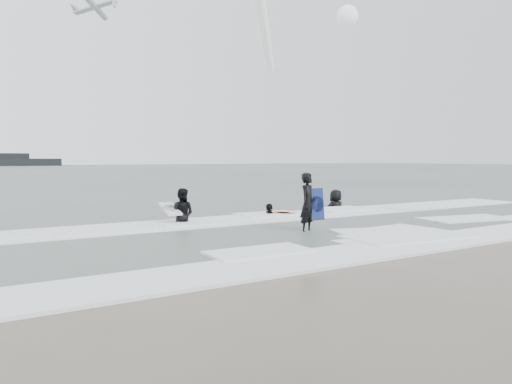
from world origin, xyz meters
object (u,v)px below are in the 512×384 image
surfer_right_near (270,216)px  vessel_horizon (11,161)px  surfer_right_far (336,208)px  airshow_jet (242,12)px  surfer_centre (308,233)px  surfer_wading (182,224)px

surfer_right_near → vessel_horizon: 139.62m
surfer_right_far → airshow_jet: bearing=-122.6°
surfer_centre → airshow_jet: size_ratio=0.05×
surfer_wading → vessel_horizon: vessel_horizon is taller
airshow_jet → surfer_wading: bearing=-123.0°
vessel_horizon → airshow_jet: (15.40, -102.66, 18.37)m
surfer_centre → surfer_right_far: surfer_right_far is taller
surfer_right_near → airshow_jet: 46.50m
surfer_centre → airshow_jet: 50.42m
surfer_centre → surfer_right_far: 7.82m
surfer_centre → airshow_jet: (21.74, 41.01, 19.71)m
surfer_right_near → surfer_right_far: (4.35, 1.18, 0.00)m
surfer_centre → surfer_wading: size_ratio=1.03×
surfer_centre → airshow_jet: airshow_jet is taller
vessel_horizon → airshow_jet: 105.43m
surfer_right_near → surfer_right_far: size_ratio=0.83×
surfer_centre → vessel_horizon: size_ratio=0.07×
surfer_centre → surfer_right_far: size_ratio=0.92×
surfer_wading → vessel_horizon: (8.77, 139.91, 1.34)m
airshow_jet → surfer_right_far: bearing=-114.2°
surfer_wading → surfer_right_far: size_ratio=0.90×
surfer_right_far → vessel_horizon: (0.62, 138.34, 1.34)m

